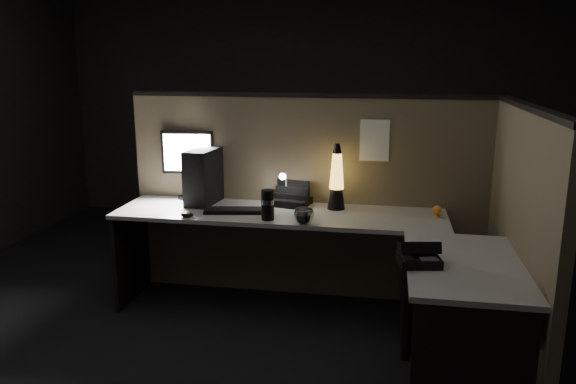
% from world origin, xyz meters
% --- Properties ---
extents(floor, '(6.00, 6.00, 0.00)m').
position_xyz_m(floor, '(0.00, 0.00, 0.00)').
color(floor, black).
rests_on(floor, ground).
extents(room_shell, '(6.00, 6.00, 6.00)m').
position_xyz_m(room_shell, '(0.00, 0.00, 1.62)').
color(room_shell, silver).
rests_on(room_shell, ground).
extents(partition_back, '(2.66, 0.06, 1.50)m').
position_xyz_m(partition_back, '(0.00, 0.93, 0.75)').
color(partition_back, brown).
rests_on(partition_back, ground).
extents(partition_right, '(0.06, 1.66, 1.50)m').
position_xyz_m(partition_right, '(1.33, 0.10, 0.75)').
color(partition_right, brown).
rests_on(partition_right, ground).
extents(desk, '(2.60, 1.60, 0.73)m').
position_xyz_m(desk, '(0.18, 0.25, 0.58)').
color(desk, '#BAB8B0').
rests_on(desk, ground).
extents(pc_tower, '(0.22, 0.40, 0.40)m').
position_xyz_m(pc_tower, '(-0.74, 0.76, 0.93)').
color(pc_tower, black).
rests_on(pc_tower, desk).
extents(monitor, '(0.40, 0.17, 0.51)m').
position_xyz_m(monitor, '(-0.91, 0.88, 1.04)').
color(monitor, black).
rests_on(monitor, desk).
extents(keyboard, '(0.44, 0.21, 0.02)m').
position_xyz_m(keyboard, '(-0.45, 0.54, 0.74)').
color(keyboard, black).
rests_on(keyboard, desk).
extents(mouse, '(0.09, 0.07, 0.03)m').
position_xyz_m(mouse, '(-0.74, 0.36, 0.75)').
color(mouse, black).
rests_on(mouse, desk).
extents(clip_lamp, '(0.05, 0.19, 0.25)m').
position_xyz_m(clip_lamp, '(-0.15, 0.81, 0.87)').
color(clip_lamp, white).
rests_on(clip_lamp, desk).
extents(organizer, '(0.29, 0.27, 0.19)m').
position_xyz_m(organizer, '(-0.10, 0.81, 0.77)').
color(organizer, black).
rests_on(organizer, desk).
extents(lava_lamp, '(0.13, 0.13, 0.47)m').
position_xyz_m(lava_lamp, '(0.23, 0.75, 0.92)').
color(lava_lamp, black).
rests_on(lava_lamp, desk).
extents(travel_mug, '(0.09, 0.09, 0.20)m').
position_xyz_m(travel_mug, '(-0.19, 0.40, 0.83)').
color(travel_mug, black).
rests_on(travel_mug, desk).
extents(steel_mug, '(0.17, 0.17, 0.10)m').
position_xyz_m(steel_mug, '(0.06, 0.34, 0.78)').
color(steel_mug, '#B6B5BC').
rests_on(steel_mug, desk).
extents(figurine, '(0.06, 0.06, 0.06)m').
position_xyz_m(figurine, '(0.92, 0.66, 0.78)').
color(figurine, orange).
rests_on(figurine, desk).
extents(pinned_paper, '(0.21, 0.00, 0.30)m').
position_xyz_m(pinned_paper, '(0.48, 0.90, 1.21)').
color(pinned_paper, white).
rests_on(pinned_paper, partition_back).
extents(desk_phone, '(0.24, 0.24, 0.13)m').
position_xyz_m(desk_phone, '(0.76, -0.26, 0.78)').
color(desk_phone, black).
rests_on(desk_phone, desk).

